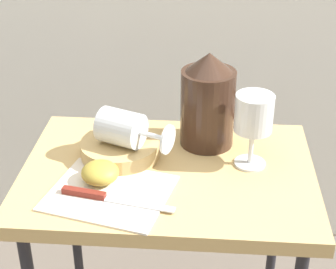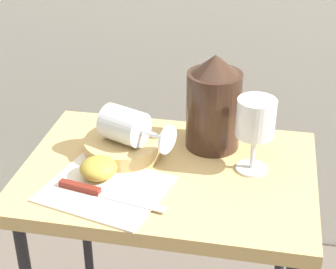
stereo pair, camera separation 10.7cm
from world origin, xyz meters
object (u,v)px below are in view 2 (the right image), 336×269
apple_half_left (98,168)px  knife (96,192)px  basket_tray (124,146)px  wine_glass_upright (256,122)px  pitcher (214,110)px  table (168,197)px  wine_glass_tipped_near (126,126)px

apple_half_left → knife: size_ratio=0.34×
basket_tray → wine_glass_upright: 0.28m
basket_tray → pitcher: size_ratio=0.79×
table → knife: size_ratio=3.05×
wine_glass_tipped_near → knife: 0.16m
wine_glass_tipped_near → apple_half_left: (-0.03, -0.09, -0.05)m
basket_tray → wine_glass_upright: size_ratio=1.06×
wine_glass_tipped_near → apple_half_left: wine_glass_tipped_near is taller
pitcher → table: bearing=-123.9°
wine_glass_upright → knife: wine_glass_upright is taller
table → wine_glass_tipped_near: 0.17m
knife → table: bearing=45.0°
knife → wine_glass_upright: bearing=27.6°
basket_tray → knife: basket_tray is taller
table → apple_half_left: size_ratio=9.07×
table → basket_tray: (-0.10, 0.04, 0.09)m
table → knife: knife is taller
pitcher → wine_glass_tipped_near: pitcher is taller
basket_tray → pitcher: 0.20m
table → apple_half_left: (-0.13, -0.06, 0.09)m
basket_tray → wine_glass_tipped_near: (0.01, -0.01, 0.05)m
pitcher → apple_half_left: 0.27m
basket_tray → knife: size_ratio=0.76×
apple_half_left → pitcher: bearing=40.5°
basket_tray → knife: (-0.01, -0.16, -0.01)m
basket_tray → wine_glass_upright: wine_glass_upright is taller
table → pitcher: bearing=56.1°
wine_glass_tipped_near → apple_half_left: bearing=-109.5°
wine_glass_tipped_near → apple_half_left: size_ratio=2.27×
basket_tray → pitcher: bearing=21.8°
wine_glass_upright → wine_glass_tipped_near: size_ratio=0.94×
basket_tray → apple_half_left: size_ratio=2.26×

